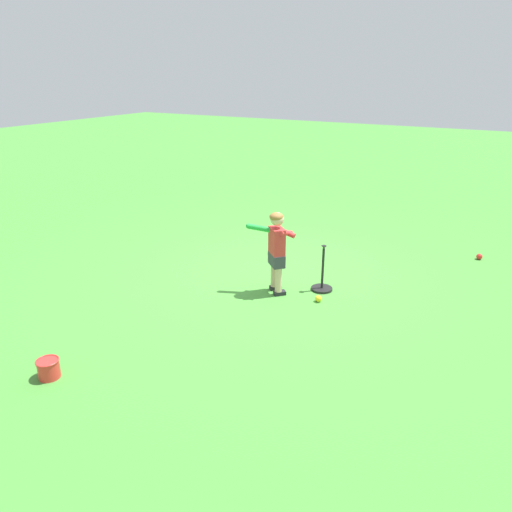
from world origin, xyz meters
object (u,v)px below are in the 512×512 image
Objects in this scene: batting_tee at (322,283)px; toy_bucket at (49,368)px; play_ball_behind_batter at (479,257)px; play_ball_midfield at (318,299)px; child_batter at (276,245)px.

toy_bucket is at bearing 153.89° from batting_tee.
play_ball_behind_batter is at bearing -31.18° from toy_bucket.
batting_tee is (0.35, 0.10, 0.06)m from play_ball_midfield.
play_ball_behind_batter is at bearing -31.96° from play_ball_midfield.
batting_tee is at bearing -54.46° from child_batter.
child_batter is at bearing 90.88° from play_ball_midfield.
child_batter reaches higher than play_ball_behind_batter.
toy_bucket reaches higher than play_ball_behind_batter.
play_ball_behind_batter is 2.77m from batting_tee.
toy_bucket is (-2.72, 1.01, -0.55)m from child_batter.
play_ball_midfield is 0.39× the size of toy_bucket.
batting_tee reaches higher than play_ball_midfield.
child_batter reaches higher than toy_bucket.
toy_bucket is (-5.28, 3.20, 0.05)m from play_ball_behind_batter.
batting_tee reaches higher than play_ball_behind_batter.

